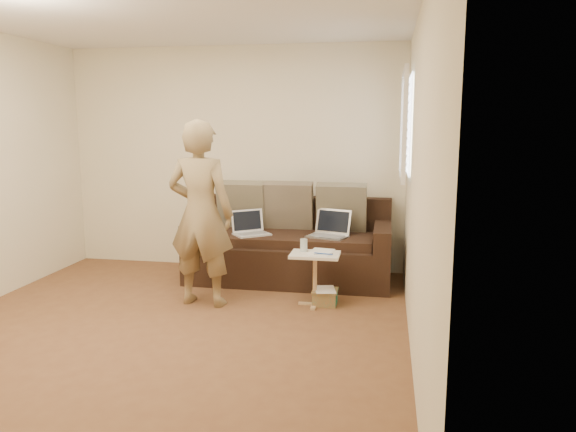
# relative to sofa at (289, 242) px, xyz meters

# --- Properties ---
(floor) EXTENTS (4.50, 4.50, 0.00)m
(floor) POSITION_rel_sofa_xyz_m (-0.75, -1.77, -0.42)
(floor) COLOR brown
(floor) RESTS_ON ground
(ceiling) EXTENTS (4.50, 4.50, 0.00)m
(ceiling) POSITION_rel_sofa_xyz_m (-0.75, -1.77, 2.18)
(ceiling) COLOR white
(ceiling) RESTS_ON wall_back
(wall_back) EXTENTS (4.00, 0.00, 4.00)m
(wall_back) POSITION_rel_sofa_xyz_m (-0.75, 0.48, 0.87)
(wall_back) COLOR beige
(wall_back) RESTS_ON ground
(wall_right) EXTENTS (0.00, 4.50, 4.50)m
(wall_right) POSITION_rel_sofa_xyz_m (1.25, -1.77, 0.87)
(wall_right) COLOR beige
(wall_right) RESTS_ON ground
(window_blinds) EXTENTS (0.12, 0.88, 1.08)m
(window_blinds) POSITION_rel_sofa_xyz_m (1.20, -0.27, 1.28)
(window_blinds) COLOR white
(window_blinds) RESTS_ON wall_right
(sofa) EXTENTS (2.20, 0.95, 0.85)m
(sofa) POSITION_rel_sofa_xyz_m (0.00, 0.00, 0.00)
(sofa) COLOR black
(sofa) RESTS_ON ground
(pillow_left) EXTENTS (0.55, 0.29, 0.57)m
(pillow_left) POSITION_rel_sofa_xyz_m (-0.60, 0.23, 0.37)
(pillow_left) COLOR #675D4C
(pillow_left) RESTS_ON sofa
(pillow_mid) EXTENTS (0.55, 0.27, 0.57)m
(pillow_mid) POSITION_rel_sofa_xyz_m (-0.05, 0.24, 0.37)
(pillow_mid) COLOR brown
(pillow_mid) RESTS_ON sofa
(pillow_right) EXTENTS (0.55, 0.28, 0.57)m
(pillow_right) POSITION_rel_sofa_xyz_m (0.55, 0.20, 0.37)
(pillow_right) COLOR #675D4C
(pillow_right) RESTS_ON sofa
(laptop_silver) EXTENTS (0.47, 0.40, 0.27)m
(laptop_silver) POSITION_rel_sofa_xyz_m (0.43, -0.12, 0.10)
(laptop_silver) COLOR #B7BABC
(laptop_silver) RESTS_ON sofa
(laptop_white) EXTENTS (0.45, 0.44, 0.27)m
(laptop_white) POSITION_rel_sofa_xyz_m (-0.39, -0.15, 0.10)
(laptop_white) COLOR white
(laptop_white) RESTS_ON sofa
(person) EXTENTS (0.68, 0.49, 1.76)m
(person) POSITION_rel_sofa_xyz_m (-0.68, -0.96, 0.46)
(person) COLOR olive
(person) RESTS_ON ground
(side_table) EXTENTS (0.46, 0.32, 0.51)m
(side_table) POSITION_rel_sofa_xyz_m (0.39, -0.82, -0.17)
(side_table) COLOR silver
(side_table) RESTS_ON ground
(drinking_glass) EXTENTS (0.07, 0.07, 0.12)m
(drinking_glass) POSITION_rel_sofa_xyz_m (0.27, -0.76, 0.14)
(drinking_glass) COLOR silver
(drinking_glass) RESTS_ON side_table
(scissors) EXTENTS (0.19, 0.12, 0.02)m
(scissors) POSITION_rel_sofa_xyz_m (0.48, -0.86, 0.09)
(scissors) COLOR silver
(scissors) RESTS_ON side_table
(paper_on_table) EXTENTS (0.25, 0.33, 0.00)m
(paper_on_table) POSITION_rel_sofa_xyz_m (0.44, -0.76, 0.09)
(paper_on_table) COLOR white
(paper_on_table) RESTS_ON side_table
(striped_box) EXTENTS (0.24, 0.24, 0.15)m
(striped_box) POSITION_rel_sofa_xyz_m (0.49, -0.79, -0.35)
(striped_box) COLOR #D2541F
(striped_box) RESTS_ON ground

